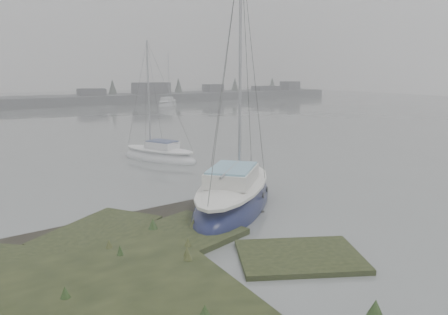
% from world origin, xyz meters
% --- Properties ---
extents(ground, '(160.00, 160.00, 0.00)m').
position_xyz_m(ground, '(0.00, 30.00, 0.00)').
color(ground, slate).
rests_on(ground, ground).
extents(far_shoreline, '(60.00, 8.00, 4.15)m').
position_xyz_m(far_shoreline, '(26.84, 61.90, 0.85)').
color(far_shoreline, '#4C4F51').
rests_on(far_shoreline, ground).
extents(sailboat_main, '(7.24, 7.20, 10.84)m').
position_xyz_m(sailboat_main, '(1.49, 4.71, 0.34)').
color(sailboat_main, '#0E133A').
rests_on(sailboat_main, ground).
extents(sailboat_white, '(4.06, 5.66, 7.67)m').
position_xyz_m(sailboat_white, '(2.48, 14.89, 0.24)').
color(sailboat_white, silver).
rests_on(sailboat_white, ground).
extents(sailboat_far_b, '(5.67, 5.83, 8.65)m').
position_xyz_m(sailboat_far_b, '(19.26, 52.42, 0.27)').
color(sailboat_far_b, silver).
rests_on(sailboat_far_b, ground).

